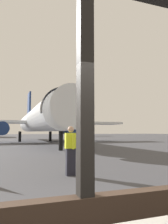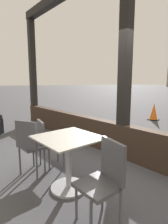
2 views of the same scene
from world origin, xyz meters
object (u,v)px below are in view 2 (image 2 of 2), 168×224
(cafe_chair_aisle_left, at_px, (47,140))
(traffic_cone, at_px, (154,112))
(cafe_chair_window_left, at_px, (31,143))
(dining_table, at_px, (68,158))
(cafe_chair_window_right, at_px, (105,176))

(cafe_chair_aisle_left, height_order, traffic_cone, cafe_chair_aisle_left)
(cafe_chair_window_left, bearing_deg, dining_table, 18.29)
(traffic_cone, bearing_deg, cafe_chair_window_left, -80.38)
(cafe_chair_window_left, bearing_deg, cafe_chair_aisle_left, 100.07)
(cafe_chair_window_right, bearing_deg, traffic_cone, 113.81)
(dining_table, distance_m, cafe_chair_window_left, 0.76)
(cafe_chair_window_right, relative_size, traffic_cone, 1.32)
(cafe_chair_window_left, relative_size, cafe_chair_aisle_left, 1.07)
(cafe_chair_aisle_left, bearing_deg, cafe_chair_window_right, -6.05)
(dining_table, bearing_deg, traffic_cone, 107.07)
(cafe_chair_window_right, bearing_deg, cafe_chair_window_left, -173.98)
(cafe_chair_window_left, relative_size, traffic_cone, 1.34)
(dining_table, relative_size, cafe_chair_window_left, 0.87)
(dining_table, bearing_deg, cafe_chair_aisle_left, 173.78)
(cafe_chair_window_left, height_order, traffic_cone, cafe_chair_window_left)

